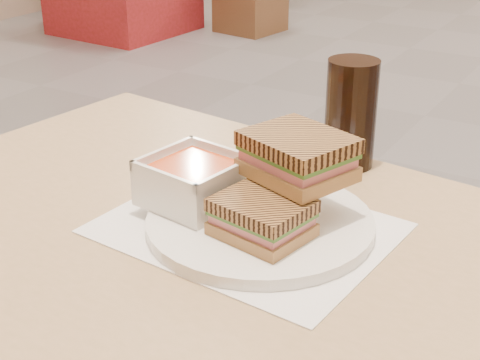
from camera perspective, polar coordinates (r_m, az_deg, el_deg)
The scene contains 8 objects.
main_table at distance 0.90m, azimuth 2.08°, elevation -12.75°, with size 1.27×0.83×0.75m.
tray_liner at distance 0.91m, azimuth 0.54°, elevation -3.90°, with size 0.37×0.30×0.00m.
plate at distance 0.90m, azimuth 1.62°, elevation -3.47°, with size 0.29×0.29×0.02m.
soup_bowl at distance 0.93m, azimuth -3.72°, elevation -0.23°, with size 0.13×0.13×0.06m.
panini_lower at distance 0.85m, azimuth 1.79°, elevation -3.04°, with size 0.12×0.11×0.05m.
panini_upper at distance 0.88m, azimuth 4.68°, elevation 1.96°, with size 0.15×0.14×0.06m.
cola_glass at distance 1.07m, azimuth 8.92°, elevation 5.30°, with size 0.08×0.08×0.16m.
bg_chair_0r at distance 5.22m, azimuth 0.85°, elevation 14.32°, with size 0.45×0.45×0.44m.
Camera 1 is at (0.42, -2.68, 1.19)m, focal length 52.88 mm.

